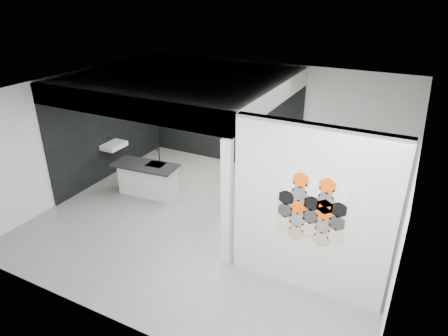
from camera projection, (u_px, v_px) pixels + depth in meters
floor at (213, 223)px, 8.33m from camera, size 7.00×6.00×0.01m
partition_panel at (310, 213)px, 6.01m from camera, size 2.45×0.15×2.80m
bay_clad_back at (223, 120)px, 10.76m from camera, size 4.40×0.04×2.35m
bay_clad_left at (111, 129)px, 10.06m from camera, size 0.04×4.00×2.35m
bulkhead at (181, 84)px, 8.59m from camera, size 4.40×4.00×0.40m
corner_column at (227, 204)px, 6.68m from camera, size 0.16×0.16×2.35m
fascia_beam at (122, 107)px, 7.04m from camera, size 4.40×0.16×0.40m
wall_basin at (114, 146)px, 9.94m from camera, size 0.40×0.60×0.12m
display_shelf at (224, 117)px, 10.58m from camera, size 3.00×0.15×0.04m
kitchen_island at (148, 179)px, 9.27m from camera, size 1.55×0.80×1.20m
stockpot at (182, 107)px, 11.08m from camera, size 0.20×0.20×0.16m
kettle at (260, 119)px, 10.12m from camera, size 0.19×0.19×0.14m
glass_bowl at (272, 122)px, 10.00m from camera, size 0.14×0.14×0.09m
glass_vase at (272, 121)px, 9.99m from camera, size 0.11×0.11×0.14m
bottle_dark at (222, 113)px, 10.56m from camera, size 0.08×0.08×0.18m
utensil_cup at (205, 112)px, 10.79m from camera, size 0.07×0.07×0.09m
hex_tile_cluster at (312, 210)px, 5.88m from camera, size 1.04×0.02×1.16m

